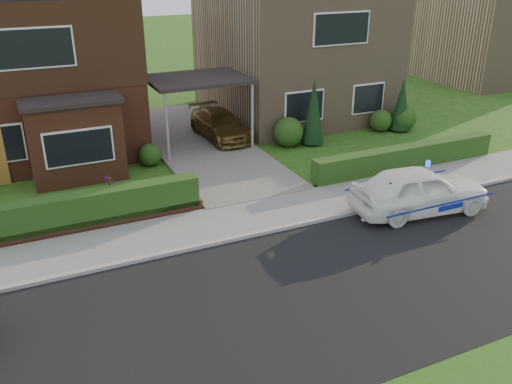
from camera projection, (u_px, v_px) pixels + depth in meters
ground at (354, 282)px, 12.89m from camera, size 120.00×120.00×0.00m
road at (354, 282)px, 12.89m from camera, size 60.00×6.00×0.02m
kerb at (293, 226)px, 15.40m from camera, size 60.00×0.16×0.12m
sidewalk at (276, 212)px, 16.27m from camera, size 60.00×2.00×0.10m
driveway at (200, 144)px, 22.00m from camera, size 3.80×12.00×0.12m
house_left at (27, 49)px, 20.67m from camera, size 7.50×9.53×7.25m
house_right at (293, 35)px, 25.24m from camera, size 7.50×8.06×7.25m
carport_link at (198, 80)px, 20.91m from camera, size 3.80×3.00×2.77m
dwarf_wall at (70, 229)px, 14.99m from camera, size 7.70×0.25×0.36m
hedge_left at (70, 232)px, 15.19m from camera, size 7.50×0.55×0.90m
hedge_right at (404, 170)px, 19.55m from camera, size 7.50×0.55×0.80m
shrub_left_mid at (107, 157)px, 18.81m from camera, size 1.32×1.32×1.32m
shrub_left_near at (150, 155)px, 19.77m from camera, size 0.84×0.84×0.84m
shrub_right_near at (288, 132)px, 21.67m from camera, size 1.20×1.20×1.20m
shrub_right_mid at (381, 121)px, 23.57m from camera, size 0.96×0.96×0.96m
shrub_right_far at (404, 118)px, 23.68m from camera, size 1.08×1.08×1.08m
conifer_a at (313, 113)px, 21.61m from camera, size 0.90×0.90×2.60m
conifer_b at (401, 106)px, 23.37m from camera, size 0.90×0.90×2.20m
neighbour_right at (483, 35)px, 32.78m from camera, size 6.50×7.00×5.20m
police_car at (419, 190)px, 16.08m from camera, size 3.84×4.35×1.59m
driveway_car at (220, 124)px, 22.39m from camera, size 1.73×3.87×1.10m
potted_plant_a at (5, 222)px, 14.87m from camera, size 0.43×0.30×0.81m
potted_plant_c at (110, 187)px, 17.14m from camera, size 0.55×0.55×0.74m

